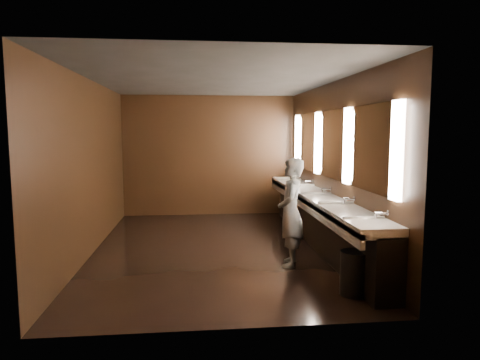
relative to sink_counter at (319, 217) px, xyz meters
name	(u,v)px	position (x,y,z in m)	size (l,w,h in m)	color
floor	(216,248)	(-1.79, 0.00, -0.50)	(6.00, 6.00, 0.00)	black
ceiling	(214,80)	(-1.79, 0.00, 2.30)	(4.00, 6.00, 0.02)	#2D2D2B
wall_back	(209,156)	(-1.79, 3.00, 0.90)	(4.00, 0.02, 2.80)	black
wall_front	(229,191)	(-1.79, -3.00, 0.90)	(4.00, 0.02, 2.80)	black
wall_left	(91,167)	(-3.79, 0.00, 0.90)	(0.02, 6.00, 2.80)	black
wall_right	(332,165)	(0.21, 0.00, 0.90)	(0.02, 6.00, 2.80)	black
sink_counter	(319,217)	(0.00, 0.00, 0.00)	(0.55, 5.40, 1.01)	black
mirror_band	(332,144)	(0.19, 0.00, 1.25)	(0.06, 5.03, 1.15)	#FDE4CF
person	(291,212)	(-0.74, -1.03, 0.30)	(0.58, 0.38, 1.59)	#8EB6D4
trash_bin	(354,273)	(-0.22, -2.24, -0.23)	(0.34, 0.34, 0.54)	black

